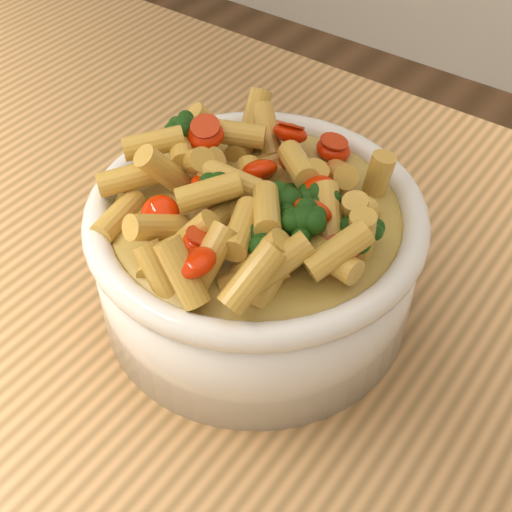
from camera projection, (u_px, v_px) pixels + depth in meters
The scene contains 3 objects.
table at pixel (213, 445), 0.56m from camera, with size 1.20×0.80×0.90m.
serving_bowl at pixel (256, 255), 0.50m from camera, with size 0.23×0.23×0.10m.
pasta_salad at pixel (256, 187), 0.46m from camera, with size 0.18×0.18×0.04m.
Camera 1 is at (0.20, -0.22, 1.30)m, focal length 50.00 mm.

